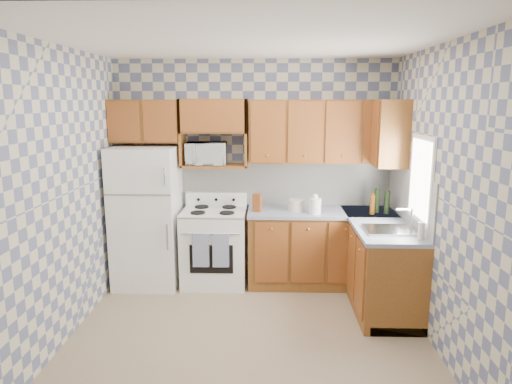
# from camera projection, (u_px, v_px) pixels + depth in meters

# --- Properties ---
(floor) EXTENTS (3.40, 3.40, 0.00)m
(floor) POSITION_uv_depth(u_px,v_px,m) (248.00, 335.00, 4.37)
(floor) COLOR #89755B
(floor) RESTS_ON ground
(back_wall) EXTENTS (3.40, 0.02, 2.70)m
(back_wall) POSITION_uv_depth(u_px,v_px,m) (254.00, 171.00, 5.68)
(back_wall) COLOR slate
(back_wall) RESTS_ON ground
(right_wall) EXTENTS (0.02, 3.20, 2.70)m
(right_wall) POSITION_uv_depth(u_px,v_px,m) (438.00, 199.00, 4.06)
(right_wall) COLOR slate
(right_wall) RESTS_ON ground
(backsplash_back) EXTENTS (2.60, 0.02, 0.56)m
(backsplash_back) POSITION_uv_depth(u_px,v_px,m) (286.00, 183.00, 5.69)
(backsplash_back) COLOR silver
(backsplash_back) RESTS_ON back_wall
(backsplash_right) EXTENTS (0.02, 1.60, 0.56)m
(backsplash_right) POSITION_uv_depth(u_px,v_px,m) (409.00, 197.00, 4.87)
(backsplash_right) COLOR silver
(backsplash_right) RESTS_ON right_wall
(refrigerator) EXTENTS (0.75, 0.70, 1.68)m
(refrigerator) POSITION_uv_depth(u_px,v_px,m) (147.00, 217.00, 5.47)
(refrigerator) COLOR white
(refrigerator) RESTS_ON floor
(stove_body) EXTENTS (0.76, 0.65, 0.90)m
(stove_body) POSITION_uv_depth(u_px,v_px,m) (215.00, 248.00, 5.55)
(stove_body) COLOR white
(stove_body) RESTS_ON floor
(cooktop) EXTENTS (0.76, 0.65, 0.02)m
(cooktop) POSITION_uv_depth(u_px,v_px,m) (214.00, 211.00, 5.46)
(cooktop) COLOR silver
(cooktop) RESTS_ON stove_body
(backguard) EXTENTS (0.76, 0.08, 0.17)m
(backguard) POSITION_uv_depth(u_px,v_px,m) (216.00, 199.00, 5.71)
(backguard) COLOR white
(backguard) RESTS_ON cooktop
(dish_towel_left) EXTENTS (0.19, 0.02, 0.40)m
(dish_towel_left) POSITION_uv_depth(u_px,v_px,m) (201.00, 250.00, 5.20)
(dish_towel_left) COLOR navy
(dish_towel_left) RESTS_ON stove_body
(dish_towel_right) EXTENTS (0.19, 0.02, 0.40)m
(dish_towel_right) POSITION_uv_depth(u_px,v_px,m) (221.00, 250.00, 5.19)
(dish_towel_right) COLOR navy
(dish_towel_right) RESTS_ON stove_body
(base_cabinets_back) EXTENTS (1.75, 0.60, 0.88)m
(base_cabinets_back) POSITION_uv_depth(u_px,v_px,m) (321.00, 249.00, 5.54)
(base_cabinets_back) COLOR brown
(base_cabinets_back) RESTS_ON floor
(base_cabinets_right) EXTENTS (0.60, 1.60, 0.88)m
(base_cabinets_right) POSITION_uv_depth(u_px,v_px,m) (378.00, 264.00, 5.03)
(base_cabinets_right) COLOR brown
(base_cabinets_right) RESTS_ON floor
(countertop_back) EXTENTS (1.77, 0.63, 0.04)m
(countertop_back) POSITION_uv_depth(u_px,v_px,m) (322.00, 212.00, 5.44)
(countertop_back) COLOR gray
(countertop_back) RESTS_ON base_cabinets_back
(countertop_right) EXTENTS (0.63, 1.60, 0.04)m
(countertop_right) POSITION_uv_depth(u_px,v_px,m) (380.00, 223.00, 4.94)
(countertop_right) COLOR gray
(countertop_right) RESTS_ON base_cabinets_right
(upper_cabinets_back) EXTENTS (1.75, 0.33, 0.74)m
(upper_cabinets_back) POSITION_uv_depth(u_px,v_px,m) (323.00, 131.00, 5.39)
(upper_cabinets_back) COLOR brown
(upper_cabinets_back) RESTS_ON back_wall
(upper_cabinets_fridge) EXTENTS (0.82, 0.33, 0.50)m
(upper_cabinets_fridge) POSITION_uv_depth(u_px,v_px,m) (145.00, 121.00, 5.43)
(upper_cabinets_fridge) COLOR brown
(upper_cabinets_fridge) RESTS_ON back_wall
(upper_cabinets_right) EXTENTS (0.33, 0.70, 0.74)m
(upper_cabinets_right) POSITION_uv_depth(u_px,v_px,m) (387.00, 133.00, 5.19)
(upper_cabinets_right) COLOR brown
(upper_cabinets_right) RESTS_ON right_wall
(microwave_shelf) EXTENTS (0.80, 0.33, 0.03)m
(microwave_shelf) POSITION_uv_depth(u_px,v_px,m) (215.00, 166.00, 5.51)
(microwave_shelf) COLOR brown
(microwave_shelf) RESTS_ON back_wall
(microwave) EXTENTS (0.49, 0.34, 0.27)m
(microwave) POSITION_uv_depth(u_px,v_px,m) (206.00, 154.00, 5.49)
(microwave) COLOR white
(microwave) RESTS_ON microwave_shelf
(sink) EXTENTS (0.48, 0.40, 0.03)m
(sink) POSITION_uv_depth(u_px,v_px,m) (389.00, 230.00, 4.59)
(sink) COLOR #B7B7BC
(sink) RESTS_ON countertop_right
(window) EXTENTS (0.02, 0.66, 0.86)m
(window) POSITION_uv_depth(u_px,v_px,m) (421.00, 179.00, 4.48)
(window) COLOR white
(window) RESTS_ON right_wall
(bottle_0) EXTENTS (0.06, 0.06, 0.28)m
(bottle_0) POSITION_uv_depth(u_px,v_px,m) (377.00, 201.00, 5.32)
(bottle_0) COLOR black
(bottle_0) RESTS_ON countertop_back
(bottle_1) EXTENTS (0.06, 0.06, 0.26)m
(bottle_1) POSITION_uv_depth(u_px,v_px,m) (387.00, 203.00, 5.26)
(bottle_1) COLOR black
(bottle_1) RESTS_ON countertop_back
(bottle_2) EXTENTS (0.06, 0.06, 0.24)m
(bottle_2) POSITION_uv_depth(u_px,v_px,m) (387.00, 202.00, 5.36)
(bottle_2) COLOR #4E2B0C
(bottle_2) RESTS_ON countertop_back
(bottle_3) EXTENTS (0.06, 0.06, 0.22)m
(bottle_3) POSITION_uv_depth(u_px,v_px,m) (372.00, 204.00, 5.25)
(bottle_3) COLOR #4E2B0C
(bottle_3) RESTS_ON countertop_back
(knife_block) EXTENTS (0.12, 0.12, 0.21)m
(knife_block) POSITION_uv_depth(u_px,v_px,m) (257.00, 203.00, 5.38)
(knife_block) COLOR brown
(knife_block) RESTS_ON countertop_back
(electric_kettle) EXTENTS (0.14, 0.14, 0.18)m
(electric_kettle) POSITION_uv_depth(u_px,v_px,m) (315.00, 206.00, 5.27)
(electric_kettle) COLOR white
(electric_kettle) RESTS_ON countertop_back
(food_containers) EXTENTS (0.20, 0.20, 0.13)m
(food_containers) POSITION_uv_depth(u_px,v_px,m) (296.00, 205.00, 5.43)
(food_containers) COLOR beige
(food_containers) RESTS_ON countertop_back
(soap_bottle) EXTENTS (0.06, 0.06, 0.17)m
(soap_bottle) POSITION_uv_depth(u_px,v_px,m) (421.00, 231.00, 4.27)
(soap_bottle) COLOR beige
(soap_bottle) RESTS_ON countertop_right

